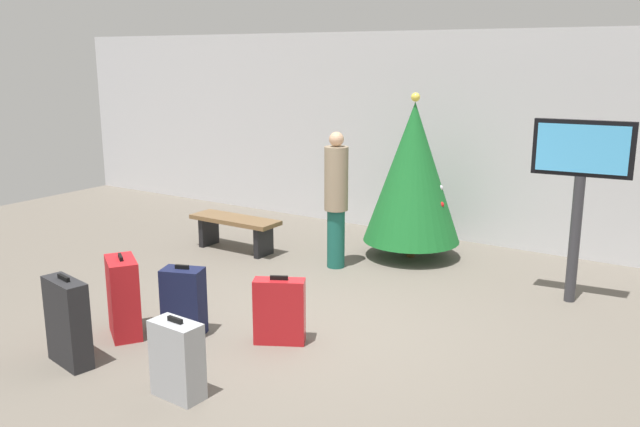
{
  "coord_description": "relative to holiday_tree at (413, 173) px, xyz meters",
  "views": [
    {
      "loc": [
        3.53,
        -5.24,
        2.73
      ],
      "look_at": [
        -0.66,
        1.19,
        0.9
      ],
      "focal_mm": 37.55,
      "sensor_mm": 36.0,
      "label": 1
    }
  ],
  "objects": [
    {
      "name": "ground_plane",
      "position": [
        0.26,
        -2.88,
        -1.18
      ],
      "size": [
        16.0,
        16.0,
        0.0
      ],
      "primitive_type": "plane",
      "color": "#665E54"
    },
    {
      "name": "back_wall",
      "position": [
        0.26,
        1.25,
        0.36
      ],
      "size": [
        16.0,
        0.2,
        3.07
      ],
      "primitive_type": "cube",
      "color": "silver",
      "rests_on": "ground_plane"
    },
    {
      "name": "holiday_tree",
      "position": [
        0.0,
        0.0,
        0.0
      ],
      "size": [
        1.32,
        1.32,
        2.24
      ],
      "color": "#4C3319",
      "rests_on": "ground_plane"
    },
    {
      "name": "flight_info_kiosk",
      "position": [
        2.26,
        -0.58,
        0.29
      ],
      "size": [
        1.04,
        0.2,
        2.05
      ],
      "color": "#333338",
      "rests_on": "ground_plane"
    },
    {
      "name": "waiting_bench",
      "position": [
        -2.23,
        -1.09,
        -0.82
      ],
      "size": [
        1.35,
        0.44,
        0.48
      ],
      "color": "brown",
      "rests_on": "ground_plane"
    },
    {
      "name": "traveller_0",
      "position": [
        -0.62,
        -0.96,
        -0.23
      ],
      "size": [
        0.38,
        0.38,
        1.78
      ],
      "color": "#19594C",
      "rests_on": "ground_plane"
    },
    {
      "name": "suitcase_0",
      "position": [
        -0.74,
        -3.64,
        -0.83
      ],
      "size": [
        0.46,
        0.37,
        0.72
      ],
      "color": "#141938",
      "rests_on": "ground_plane"
    },
    {
      "name": "suitcase_1",
      "position": [
        0.17,
        -3.28,
        -0.86
      ],
      "size": [
        0.52,
        0.4,
        0.68
      ],
      "color": "#B2191E",
      "rests_on": "ground_plane"
    },
    {
      "name": "suitcase_2",
      "position": [
        -1.14,
        -4.68,
        -0.78
      ],
      "size": [
        0.54,
        0.29,
        0.84
      ],
      "color": "#232326",
      "rests_on": "ground_plane"
    },
    {
      "name": "suitcase_3",
      "position": [
        0.11,
        -4.58,
        -0.85
      ],
      "size": [
        0.45,
        0.24,
        0.69
      ],
      "color": "#9EA0A5",
      "rests_on": "ground_plane"
    },
    {
      "name": "suitcase_4",
      "position": [
        -1.22,
        -3.98,
        -0.78
      ],
      "size": [
        0.55,
        0.49,
        0.83
      ],
      "color": "#B2191E",
      "rests_on": "ground_plane"
    }
  ]
}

